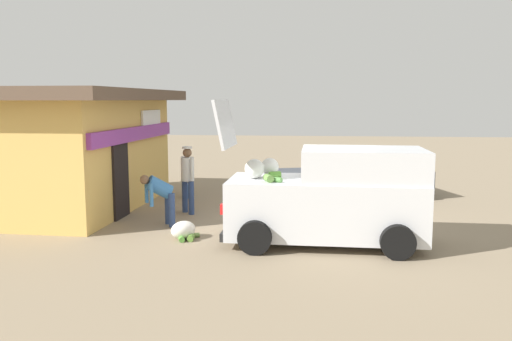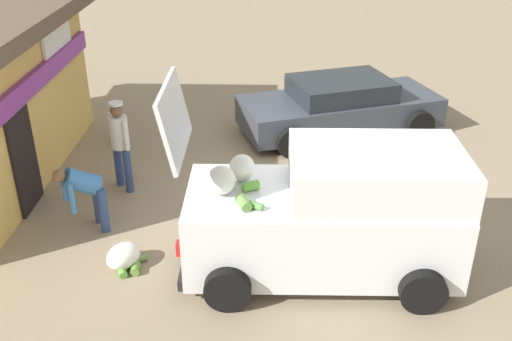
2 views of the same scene
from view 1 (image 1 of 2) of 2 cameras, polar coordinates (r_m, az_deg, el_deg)
The scene contains 8 objects.
ground_plane at distance 13.09m, azimuth 6.57°, elevation -5.27°, with size 60.00×60.00×0.00m, color gray.
storefront_bar at distance 14.95m, azimuth -18.98°, elevation 2.48°, with size 7.03×4.49×3.21m.
delivery_van at distance 10.73m, azimuth 8.33°, elevation -2.86°, with size 2.16×4.17×2.94m.
parked_sedan at distance 16.02m, azimuth 10.46°, elevation -0.74°, with size 3.14×4.81×1.26m.
vendor_standing at distance 13.57m, azimuth -7.48°, elevation -0.50°, with size 0.48×0.48×1.74m.
customer_bending at distance 12.30m, azimuth -10.39°, elevation -2.49°, with size 0.72×0.76×1.23m.
unloaded_banana_pile at distance 11.26m, azimuth -7.90°, elevation -6.54°, with size 0.79×0.69×0.38m.
paint_bucket at distance 15.86m, azimuth -7.45°, elevation -2.23°, with size 0.29×0.29×0.41m, color blue.
Camera 1 is at (-12.75, 0.19, 2.94)m, focal length 36.61 mm.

